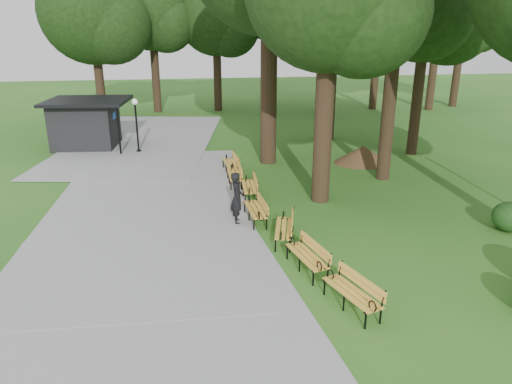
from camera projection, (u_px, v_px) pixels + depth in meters
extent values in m
plane|color=#29611B|center=(260.00, 229.00, 16.32)|extent=(100.00, 100.00, 0.00)
cube|color=gray|center=(146.00, 204.00, 18.51)|extent=(12.00, 38.00, 0.06)
imported|color=black|center=(237.00, 198.00, 16.54)|extent=(0.45, 0.68, 1.85)
cylinder|color=black|center=(137.00, 128.00, 25.81)|extent=(0.10, 0.10, 2.66)
sphere|color=white|center=(135.00, 102.00, 25.34)|extent=(0.32, 0.32, 0.32)
cone|color=#47301C|center=(363.00, 154.00, 24.03)|extent=(2.42, 2.42, 0.89)
cylinder|color=black|center=(324.00, 109.00, 17.80)|extent=(0.70, 0.70, 7.27)
cylinder|color=black|center=(390.00, 97.00, 20.50)|extent=(0.60, 0.60, 7.33)
cylinder|color=black|center=(269.00, 71.00, 22.79)|extent=(0.80, 0.80, 9.07)
cylinder|color=black|center=(331.00, 66.00, 27.90)|extent=(0.76, 0.76, 8.65)
cylinder|color=black|center=(418.00, 88.00, 24.69)|extent=(0.56, 0.56, 7.07)
sphere|color=black|center=(428.00, 1.00, 23.30)|extent=(5.81, 5.81, 5.81)
ellipsoid|color=#193D14|center=(508.00, 231.00, 16.19)|extent=(1.19, 1.19, 1.01)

